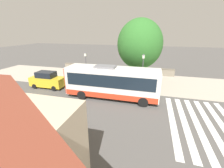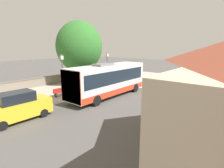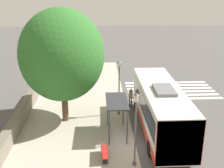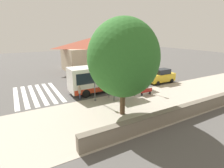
# 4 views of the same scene
# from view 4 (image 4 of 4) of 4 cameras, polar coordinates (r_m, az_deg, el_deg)

# --- Properties ---
(ground_plane) EXTENTS (120.00, 120.00, 0.00)m
(ground_plane) POSITION_cam_4_polar(r_m,az_deg,el_deg) (23.27, 5.57, -2.48)
(ground_plane) COLOR #514F4C
(ground_plane) RESTS_ON ground
(sidewalk_plaza) EXTENTS (9.00, 44.00, 0.02)m
(sidewalk_plaza) POSITION_cam_4_polar(r_m,az_deg,el_deg) (20.00, 13.02, -6.02)
(sidewalk_plaza) COLOR #ADA393
(sidewalk_plaza) RESTS_ON ground
(crosswalk_stripes) EXTENTS (9.00, 5.25, 0.01)m
(crosswalk_stripes) POSITION_cam_4_polar(r_m,az_deg,el_deg) (24.22, -23.28, -3.01)
(crosswalk_stripes) COLOR silver
(crosswalk_stripes) RESTS_ON ground
(stone_wall) EXTENTS (0.60, 20.00, 1.23)m
(stone_wall) POSITION_cam_4_polar(r_m,az_deg,el_deg) (17.28, 22.27, -8.32)
(stone_wall) COLOR slate
(stone_wall) RESTS_ON ground
(background_building) EXTENTS (8.44, 12.58, 6.67)m
(background_building) POSITION_cam_4_polar(r_m,az_deg,el_deg) (37.24, -5.92, 10.02)
(background_building) COLOR #C6B293
(background_building) RESTS_ON ground
(bus) EXTENTS (2.78, 10.07, 3.65)m
(bus) POSITION_cam_4_polar(r_m,az_deg,el_deg) (23.24, -1.64, 2.43)
(bus) COLOR silver
(bus) RESTS_ON ground
(bus_shelter) EXTENTS (1.51, 3.20, 2.65)m
(bus_shelter) POSITION_cam_4_polar(r_m,az_deg,el_deg) (20.54, 3.54, 1.29)
(bus_shelter) COLOR #2D2D33
(bus_shelter) RESTS_ON ground
(pedestrian) EXTENTS (0.34, 0.23, 1.73)m
(pedestrian) POSITION_cam_4_polar(r_m,az_deg,el_deg) (20.34, -10.56, -2.44)
(pedestrian) COLOR #2D3347
(pedestrian) RESTS_ON ground
(bench) EXTENTS (0.40, 1.60, 0.88)m
(bench) POSITION_cam_4_polar(r_m,az_deg,el_deg) (22.12, 11.14, -2.43)
(bench) COLOR maroon
(bench) RESTS_ON ground
(street_lamp_near) EXTENTS (0.28, 0.28, 4.64)m
(street_lamp_near) POSITION_cam_4_polar(r_m,az_deg,el_deg) (23.35, 10.02, 4.40)
(street_lamp_near) COLOR #4C4C51
(street_lamp_near) RESTS_ON ground
(street_lamp_far) EXTENTS (0.28, 0.28, 4.63)m
(street_lamp_far) POSITION_cam_4_polar(r_m,az_deg,el_deg) (19.32, -5.74, 2.06)
(street_lamp_far) COLOR #4C4C51
(street_lamp_far) RESTS_ON ground
(shade_tree) EXTENTS (6.34, 6.34, 8.84)m
(shade_tree) POSITION_cam_4_polar(r_m,az_deg,el_deg) (15.47, 3.71, 8.41)
(shade_tree) COLOR brown
(shade_tree) RESTS_ON ground
(parked_car_behind_bus) EXTENTS (1.88, 4.47, 2.16)m
(parked_car_behind_bus) POSITION_cam_4_polar(r_m,az_deg,el_deg) (28.09, 15.80, 2.46)
(parked_car_behind_bus) COLOR gold
(parked_car_behind_bus) RESTS_ON ground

